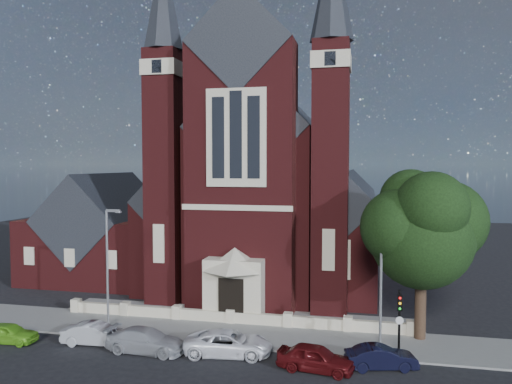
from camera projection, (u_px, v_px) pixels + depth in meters
ground at (257, 293)px, 42.98m from camera, size 120.00×120.00×0.00m
pavement_strip at (223, 333)px, 32.75m from camera, size 60.00×5.00×0.12m
forecourt_paving at (238, 315)px, 36.65m from camera, size 26.00×3.00×0.14m
forecourt_wall at (231, 324)px, 34.70m from camera, size 24.00×0.40×0.90m
church at (274, 193)px, 50.27m from camera, size 20.01×34.90×29.20m
parish_hall at (105, 236)px, 49.13m from camera, size 12.00×12.20×10.24m
street_tree at (424, 231)px, 30.83m from camera, size 6.40×6.60×10.70m
street_lamp_left at (108, 261)px, 33.70m from camera, size 1.16×0.22×8.09m
street_lamp_right at (383, 273)px, 29.83m from camera, size 1.16×0.22×8.09m
traffic_signal at (399, 315)px, 28.21m from camera, size 0.28×0.42×4.00m
car_lime_van at (9, 333)px, 30.98m from camera, size 3.70×1.66×1.24m
car_silver_a at (96, 334)px, 30.68m from camera, size 4.15×1.72×1.34m
car_silver_b at (146, 341)px, 29.44m from camera, size 4.90×2.18×1.40m
car_white_suv at (228, 343)px, 28.98m from camera, size 5.36×2.97×1.42m
car_dark_red at (316, 358)px, 26.78m from camera, size 4.39×2.27×1.43m
car_navy at (381, 357)px, 27.03m from camera, size 4.07×2.25×1.27m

